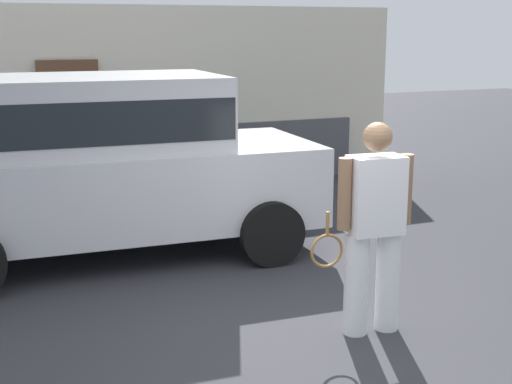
{
  "coord_description": "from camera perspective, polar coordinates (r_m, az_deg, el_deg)",
  "views": [
    {
      "loc": [
        -2.41,
        -4.81,
        2.54
      ],
      "look_at": [
        0.12,
        1.2,
        1.05
      ],
      "focal_mm": 50.0,
      "sensor_mm": 36.0,
      "label": 1
    }
  ],
  "objects": [
    {
      "name": "ground_plane",
      "position": [
        5.95,
        3.47,
        -12.44
      ],
      "size": [
        40.0,
        40.0,
        0.0
      ],
      "primitive_type": "plane",
      "color": "#2D2D33"
    },
    {
      "name": "house_frontage",
      "position": [
        11.45,
        -10.71,
        6.79
      ],
      "size": [
        9.48,
        0.4,
        2.91
      ],
      "color": "beige",
      "rests_on": "ground_plane"
    },
    {
      "name": "parked_suv",
      "position": [
        8.15,
        -12.2,
        2.73
      ],
      "size": [
        4.69,
        2.35,
        2.05
      ],
      "rotation": [
        0.0,
        0.0,
        -0.05
      ],
      "color": "#B7B7BC",
      "rests_on": "ground_plane"
    },
    {
      "name": "tennis_player_man",
      "position": [
        6.03,
        9.39,
        -2.72
      ],
      "size": [
        0.92,
        0.32,
        1.81
      ],
      "rotation": [
        0.0,
        0.0,
        3.06
      ],
      "color": "white",
      "rests_on": "ground_plane"
    },
    {
      "name": "potted_plant_by_porch",
      "position": [
        11.01,
        1.08,
        2.14
      ],
      "size": [
        0.66,
        0.66,
        0.87
      ],
      "color": "gray",
      "rests_on": "ground_plane"
    }
  ]
}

